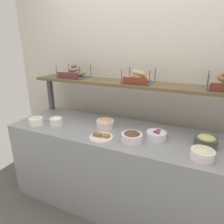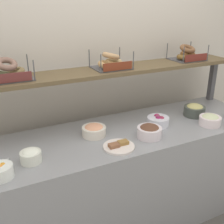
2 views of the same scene
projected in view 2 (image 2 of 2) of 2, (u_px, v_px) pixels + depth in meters
name	position (u px, v px, depth m)	size (l,w,h in m)	color
ground_plane	(124.00, 218.00, 2.43)	(8.00, 8.00, 0.00)	#595651
back_wall	(96.00, 71.00, 2.43)	(3.56, 0.06, 2.40)	beige
deli_counter	(124.00, 178.00, 2.27)	(2.36, 0.70, 0.85)	gray
shelf_riser_right	(212.00, 80.00, 2.71)	(0.05, 0.05, 0.40)	#4C4C51
upper_shelf	(110.00, 71.00, 2.17)	(2.32, 0.32, 0.03)	brown
bowl_scallion_spread	(210.00, 120.00, 2.20)	(0.17, 0.17, 0.09)	white
bowl_chocolate_spread	(149.00, 131.00, 2.00)	(0.18, 0.18, 0.10)	white
bowl_hummus	(194.00, 110.00, 2.38)	(0.18, 0.18, 0.11)	#444C45
bowl_beet_salad	(158.00, 121.00, 2.20)	(0.17, 0.17, 0.08)	white
bowl_cream_cheese	(31.00, 156.00, 1.69)	(0.13, 0.13, 0.09)	white
bowl_lox_spread	(94.00, 130.00, 2.03)	(0.18, 0.18, 0.09)	white
bowl_fruit_salad	(1.00, 171.00, 1.54)	(0.14, 0.14, 0.08)	white
serving_plate_white	(119.00, 146.00, 1.87)	(0.22, 0.22, 0.04)	white
bagel_basket_poppy	(8.00, 73.00, 1.85)	(0.32, 0.24, 0.15)	#4C4C51
bagel_basket_sesame	(111.00, 62.00, 2.16)	(0.29, 0.25, 0.14)	#4C4C51
bagel_basket_cinnamon_raisin	(187.00, 55.00, 2.47)	(0.29, 0.25, 0.14)	#4C4C51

